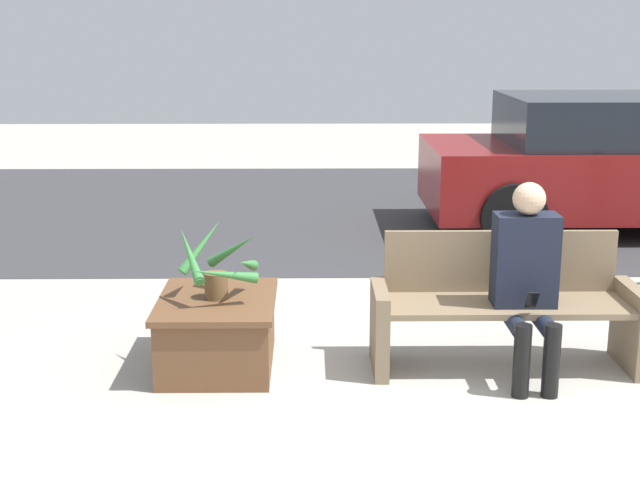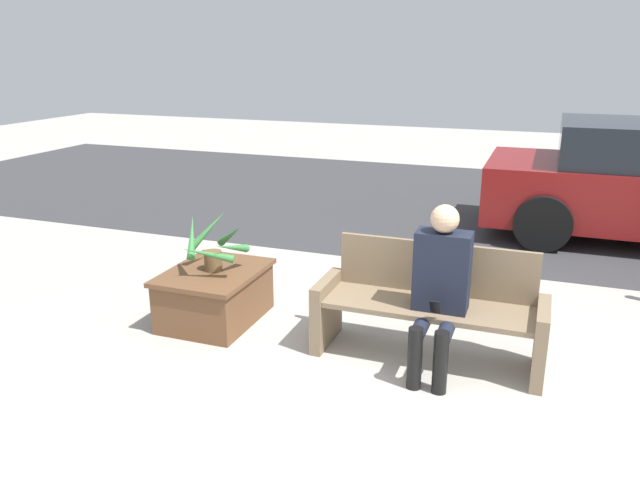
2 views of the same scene
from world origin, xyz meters
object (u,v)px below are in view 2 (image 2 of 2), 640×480
planter_box (215,293)px  potted_plant (214,246)px  bench (430,307)px  person_seated (440,283)px

planter_box → potted_plant: bearing=-13.5°
bench → potted_plant: 1.87m
bench → person_seated: (0.09, -0.18, 0.27)m
bench → potted_plant: bearing=179.9°
bench → person_seated: person_seated is taller
planter_box → person_seated: bearing=-5.4°
bench → planter_box: 1.88m
bench → planter_box: bearing=179.8°
planter_box → potted_plant: 0.44m
person_seated → planter_box: bearing=174.6°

